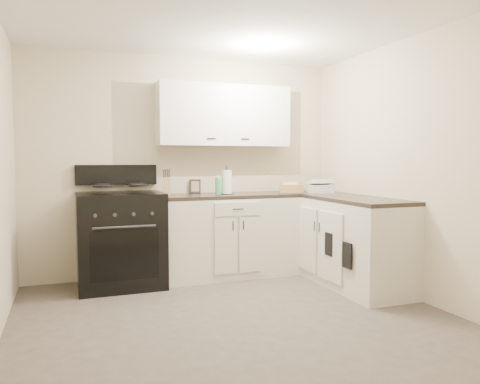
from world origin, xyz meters
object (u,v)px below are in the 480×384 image
object	(u,v)px
paper_towel	(227,182)
wicker_basket	(291,188)
stove	(121,243)
knife_block	(167,186)
countertop_grill	(320,189)

from	to	relation	value
paper_towel	wicker_basket	distance (m)	0.83
stove	paper_towel	xyz separation A→B (m)	(1.18, 0.01, 0.62)
stove	knife_block	world-z (taller)	knife_block
stove	paper_towel	bearing A→B (deg)	0.30
knife_block	wicker_basket	size ratio (longest dim) A/B	0.69
knife_block	countertop_grill	distance (m)	1.79
stove	paper_towel	distance (m)	1.33
countertop_grill	paper_towel	bearing A→B (deg)	178.68
knife_block	paper_towel	world-z (taller)	paper_towel
paper_towel	countertop_grill	distance (m)	1.12
stove	countertop_grill	size ratio (longest dim) A/B	4.01
knife_block	wicker_basket	world-z (taller)	knife_block
stove	countertop_grill	bearing A→B (deg)	-4.27
paper_towel	wicker_basket	world-z (taller)	paper_towel
stove	paper_towel	size ratio (longest dim) A/B	3.87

